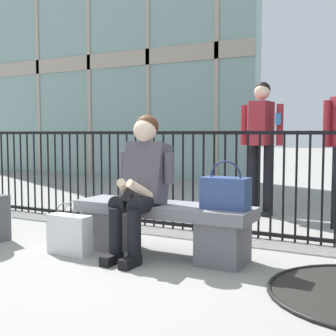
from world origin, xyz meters
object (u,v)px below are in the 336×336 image
object	(u,v)px
stone_bench	(163,224)
handbag_on_bench	(225,192)
seated_person_with_phone	(141,181)
bystander_further_back	(261,137)
shopping_bag	(69,234)

from	to	relation	value
stone_bench	handbag_on_bench	bearing A→B (deg)	-0.99
stone_bench	seated_person_with_phone	size ratio (longest dim) A/B	1.32
handbag_on_bench	bystander_further_back	xyz separation A→B (m)	(-0.41, 2.31, 0.42)
stone_bench	shopping_bag	xyz separation A→B (m)	(-0.73, -0.36, -0.09)
shopping_bag	bystander_further_back	world-z (taller)	bystander_further_back
stone_bench	handbag_on_bench	size ratio (longest dim) A/B	4.12
seated_person_with_phone	handbag_on_bench	distance (m)	0.73
seated_person_with_phone	bystander_further_back	world-z (taller)	bystander_further_back
shopping_bag	handbag_on_bench	bearing A→B (deg)	14.99
seated_person_with_phone	shopping_bag	bearing A→B (deg)	-158.63
handbag_on_bench	shopping_bag	world-z (taller)	handbag_on_bench
handbag_on_bench	bystander_further_back	bearing A→B (deg)	99.96
handbag_on_bench	bystander_further_back	world-z (taller)	bystander_further_back
handbag_on_bench	shopping_bag	distance (m)	1.42
stone_bench	shopping_bag	size ratio (longest dim) A/B	3.49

